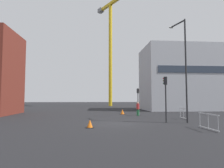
% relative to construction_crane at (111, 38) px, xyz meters
% --- Properties ---
extents(ground, '(160.00, 160.00, 0.00)m').
position_rel_construction_crane_xyz_m(ground, '(-1.81, -33.98, -17.69)').
color(ground, black).
extents(office_block, '(13.31, 9.00, 11.04)m').
position_rel_construction_crane_xyz_m(office_block, '(11.38, -16.60, -12.18)').
color(office_block, '#A8AAB2').
rests_on(office_block, ground).
extents(construction_crane, '(8.93, 14.25, 27.75)m').
position_rel_construction_crane_xyz_m(construction_crane, '(0.00, 0.00, 0.00)').
color(construction_crane, gold).
rests_on(construction_crane, ground).
extents(streetlamp_tall, '(0.82, 1.99, 9.06)m').
position_rel_construction_crane_xyz_m(streetlamp_tall, '(4.05, -33.90, -12.42)').
color(streetlamp_tall, '#232326').
rests_on(streetlamp_tall, ground).
extents(traffic_light_island, '(0.39, 0.33, 3.97)m').
position_rel_construction_crane_xyz_m(traffic_light_island, '(2.39, -33.77, -15.03)').
color(traffic_light_island, '#232326').
rests_on(traffic_light_island, ground).
extents(traffic_light_median, '(0.39, 0.32, 3.53)m').
position_rel_construction_crane_xyz_m(traffic_light_median, '(2.63, -21.06, -15.30)').
color(traffic_light_median, black).
rests_on(traffic_light_median, ground).
extents(pedestrian_walking, '(0.34, 0.34, 1.62)m').
position_rel_construction_crane_xyz_m(pedestrian_walking, '(1.32, -27.19, -16.76)').
color(pedestrian_walking, '#2D844C').
rests_on(pedestrian_walking, ground).
extents(safety_barrier_front, '(0.06, 2.38, 1.08)m').
position_rel_construction_crane_xyz_m(safety_barrier_front, '(3.86, -37.71, -17.13)').
color(safety_barrier_front, '#B2B5BA').
rests_on(safety_barrier_front, ground).
extents(safety_barrier_right_run, '(0.12, 1.83, 1.08)m').
position_rel_construction_crane_xyz_m(safety_barrier_right_run, '(5.16, -31.10, -17.13)').
color(safety_barrier_right_run, '#B2B5BA').
rests_on(safety_barrier_right_run, ground).
extents(traffic_cone_on_verge, '(0.57, 0.57, 0.57)m').
position_rel_construction_crane_xyz_m(traffic_cone_on_verge, '(-4.05, -36.16, -17.43)').
color(traffic_cone_on_verge, black).
rests_on(traffic_cone_on_verge, ground).
extents(traffic_cone_orange, '(0.64, 0.64, 0.65)m').
position_rel_construction_crane_xyz_m(traffic_cone_orange, '(-0.28, -25.14, -17.39)').
color(traffic_cone_orange, black).
rests_on(traffic_cone_orange, ground).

